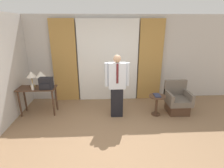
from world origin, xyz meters
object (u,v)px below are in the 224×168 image
table_lamp_right (41,75)px  armchair (177,101)px  backpack (46,83)px  person (117,84)px  table_lamp_left (31,75)px  book (157,95)px  desk (37,93)px  side_table (157,102)px  bottle_near_edge (33,87)px

table_lamp_right → armchair: size_ratio=0.50×
backpack → person: (1.87, -0.16, -0.01)m
table_lamp_left → table_lamp_right: 0.25m
backpack → book: (2.97, -0.15, -0.34)m
desk → table_lamp_right: 0.51m
backpack → table_lamp_left: bearing=156.1°
table_lamp_left → desk: bearing=-32.2°
armchair → side_table: armchair is taller
table_lamp_right → backpack: bearing=-46.7°
desk → person: bearing=-7.1°
side_table → backpack: bearing=177.1°
desk → person: size_ratio=0.60×
desk → book: (3.28, -0.26, -0.04)m
backpack → person: person is taller
armchair → book: 0.70m
bottle_near_edge → book: bottle_near_edge is taller
armchair → book: armchair is taller
bottle_near_edge → armchair: bottle_near_edge is taller
book → table_lamp_right: bearing=173.9°
table_lamp_left → backpack: 0.51m
bottle_near_edge → book: bearing=-1.7°
person → book: 1.15m
desk → bottle_near_edge: size_ratio=5.78×
person → armchair: 1.85m
desk → armchair: bearing=-1.9°
person → armchair: bearing=4.7°
armchair → book: (-0.64, -0.13, 0.25)m
person → table_lamp_right: bearing=170.3°
desk → armchair: armchair is taller
armchair → book: size_ratio=3.45×
person → side_table: 1.23m
bottle_near_edge → book: size_ratio=0.68×
table_lamp_right → book: bearing=-6.1°
table_lamp_left → bottle_near_edge: (0.08, -0.24, -0.26)m
armchair → book: bearing=-168.3°
desk → armchair: (3.92, -0.13, -0.29)m
table_lamp_right → book: size_ratio=1.71×
table_lamp_right → bottle_near_edge: table_lamp_right is taller
table_lamp_right → armchair: bearing=-3.1°
desk → table_lamp_right: table_lamp_right is taller
person → book: size_ratio=6.57×
person → armchair: size_ratio=1.90×
table_lamp_left → backpack: size_ratio=1.31×
desk → person: (2.18, -0.27, 0.30)m
table_lamp_left → backpack: (0.43, -0.19, -0.18)m
backpack → armchair: bearing=-0.2°
desk → book: bearing=-4.5°
person → armchair: (1.74, 0.14, -0.59)m
table_lamp_left → side_table: 3.50m
armchair → side_table: 0.65m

